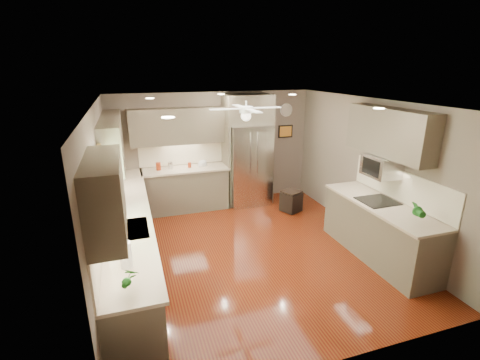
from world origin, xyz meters
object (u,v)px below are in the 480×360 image
potted_plant_left (130,277)px  potted_plant_right (418,210)px  canister_a (158,166)px  microwave (381,166)px  refrigerator (248,152)px  paper_towel (126,256)px  soap_bottle (118,211)px  bowl (203,165)px  canister_b (170,166)px  canister_d (190,165)px  stool (291,201)px

potted_plant_left → potted_plant_right: size_ratio=0.85×
canister_a → microwave: microwave is taller
refrigerator → paper_towel: refrigerator is taller
soap_bottle → microwave: 4.15m
refrigerator → microwave: size_ratio=4.45×
soap_bottle → bowl: soap_bottle is taller
canister_b → canister_d: bearing=-7.0°
canister_b → canister_d: canister_b is taller
paper_towel → soap_bottle: bearing=94.0°
canister_d → canister_b: bearing=173.0°
soap_bottle → canister_b: bearing=65.2°
microwave → stool: bearing=108.2°
potted_plant_right → bowl: potted_plant_right is taller
potted_plant_right → stool: potted_plant_right is taller
potted_plant_right → bowl: bearing=121.1°
canister_d → potted_plant_right: 4.50m
stool → potted_plant_right: bearing=-79.8°
potted_plant_right → paper_towel: potted_plant_right is taller
canister_b → microwave: microwave is taller
refrigerator → canister_b: bearing=176.9°
canister_b → paper_towel: size_ratio=0.46×
canister_a → potted_plant_right: size_ratio=0.50×
canister_a → paper_towel: size_ratio=0.50×
canister_a → refrigerator: (1.97, -0.07, 0.17)m
refrigerator → canister_a: bearing=177.9°
canister_b → soap_bottle: soap_bottle is taller
canister_d → soap_bottle: 2.66m
bowl → soap_bottle: bearing=-127.8°
canister_d → soap_bottle: size_ratio=0.64×
bowl → potted_plant_right: bearing=-58.9°
paper_towel → stool: bearing=39.7°
canister_a → paper_towel: paper_towel is taller
soap_bottle → refrigerator: refrigerator is taller
potted_plant_right → refrigerator: (-1.22, 3.66, 0.08)m
canister_d → canister_a: bearing=177.7°
refrigerator → microwave: (1.33, -2.71, 0.29)m
paper_towel → bowl: bearing=66.0°
soap_bottle → stool: (3.47, 1.37, -0.79)m
potted_plant_right → refrigerator: 3.86m
bowl → stool: (1.73, -0.88, -0.73)m
canister_d → potted_plant_right: size_ratio=0.33×
soap_bottle → microwave: size_ratio=0.31×
potted_plant_left → paper_towel: (-0.03, 0.44, -0.00)m
stool → refrigerator: bearing=130.8°
potted_plant_right → soap_bottle: bearing=159.6°
canister_d → soap_bottle: (-1.45, -2.23, 0.02)m
potted_plant_left → bowl: potted_plant_left is taller
canister_d → stool: bearing=-23.0°
canister_b → refrigerator: bearing=-3.1°
microwave → paper_towel: (-3.99, -0.91, -0.40)m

